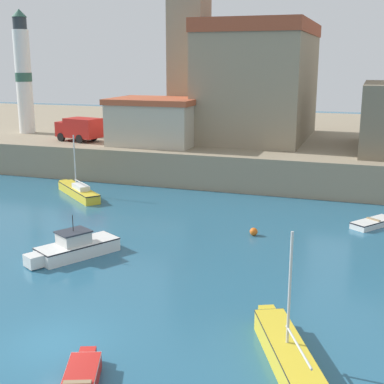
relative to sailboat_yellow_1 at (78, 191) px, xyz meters
The scene contains 11 objects.
ground_plane 22.95m from the sailboat_yellow_1, 61.95° to the right, with size 200.00×200.00×0.00m, color #28607F.
quay_seawall 27.16m from the sailboat_yellow_1, 66.57° to the left, with size 120.00×40.00×2.91m, color gray.
sailboat_yellow_1 is the anchor object (origin of this frame).
sailboat_yellow_3 27.21m from the sailboat_yellow_1, 44.38° to the right, with size 3.62×6.38×4.90m.
dinghy_white_4 22.15m from the sailboat_yellow_1, ahead, with size 2.96×3.61×0.50m.
motorboat_white_5 13.54m from the sailboat_yellow_1, 60.33° to the right, with size 3.70×5.17×2.36m.
mooring_buoy 16.01m from the sailboat_yellow_1, 18.64° to the right, with size 0.49×0.49×0.49m, color orange.
church 20.89m from the sailboat_yellow_1, 58.36° to the left, with size 13.54×15.35×16.85m.
lighthouse 20.01m from the sailboat_yellow_1, 136.90° to the left, with size 1.68×1.68×12.55m.
harbor_shed_near_wharf 10.89m from the sailboat_yellow_1, 73.57° to the left, with size 7.98×6.35×4.19m.
truck_on_quay 10.66m from the sailboat_yellow_1, 118.81° to the left, with size 4.64×2.92×2.20m.
Camera 1 is at (10.76, -15.49, 10.41)m, focal length 50.00 mm.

